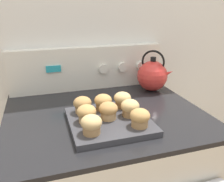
% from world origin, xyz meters
% --- Properties ---
extents(wall_back, '(8.00, 0.05, 2.40)m').
position_xyz_m(wall_back, '(0.00, 0.72, 1.20)').
color(wall_back, silver).
rests_on(wall_back, ground_plane).
extents(control_panel, '(0.78, 0.07, 0.22)m').
position_xyz_m(control_panel, '(0.00, 0.66, 1.00)').
color(control_panel, silver).
rests_on(control_panel, stove_range).
extents(muffin_pan, '(0.29, 0.29, 0.02)m').
position_xyz_m(muffin_pan, '(-0.01, 0.25, 0.90)').
color(muffin_pan, '#38383D').
rests_on(muffin_pan, stove_range).
extents(muffin_r0_c0, '(0.07, 0.07, 0.06)m').
position_xyz_m(muffin_r0_c0, '(-0.10, 0.16, 0.94)').
color(muffin_r0_c0, '#A37A4C').
rests_on(muffin_r0_c0, muffin_pan).
extents(muffin_r0_c2, '(0.07, 0.07, 0.06)m').
position_xyz_m(muffin_r0_c2, '(0.07, 0.16, 0.94)').
color(muffin_r0_c2, '#A37A4C').
rests_on(muffin_r0_c2, muffin_pan).
extents(muffin_r1_c0, '(0.07, 0.07, 0.06)m').
position_xyz_m(muffin_r1_c0, '(-0.10, 0.25, 0.94)').
color(muffin_r1_c0, tan).
rests_on(muffin_r1_c0, muffin_pan).
extents(muffin_r1_c1, '(0.07, 0.07, 0.06)m').
position_xyz_m(muffin_r1_c1, '(-0.02, 0.25, 0.94)').
color(muffin_r1_c1, tan).
rests_on(muffin_r1_c1, muffin_pan).
extents(muffin_r1_c2, '(0.07, 0.07, 0.06)m').
position_xyz_m(muffin_r1_c2, '(0.07, 0.25, 0.94)').
color(muffin_r1_c2, '#A37A4C').
rests_on(muffin_r1_c2, muffin_pan).
extents(muffin_r2_c0, '(0.07, 0.07, 0.06)m').
position_xyz_m(muffin_r2_c0, '(-0.10, 0.33, 0.94)').
color(muffin_r2_c0, '#A37A4C').
rests_on(muffin_r2_c0, muffin_pan).
extents(muffin_r2_c1, '(0.07, 0.07, 0.06)m').
position_xyz_m(muffin_r2_c1, '(-0.01, 0.33, 0.94)').
color(muffin_r2_c1, olive).
rests_on(muffin_r2_c1, muffin_pan).
extents(muffin_r2_c2, '(0.07, 0.07, 0.06)m').
position_xyz_m(muffin_r2_c2, '(0.07, 0.33, 0.94)').
color(muffin_r2_c2, olive).
rests_on(muffin_r2_c2, muffin_pan).
extents(tea_kettle, '(0.17, 0.16, 0.21)m').
position_xyz_m(tea_kettle, '(0.30, 0.53, 0.97)').
color(tea_kettle, red).
rests_on(tea_kettle, stove_range).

